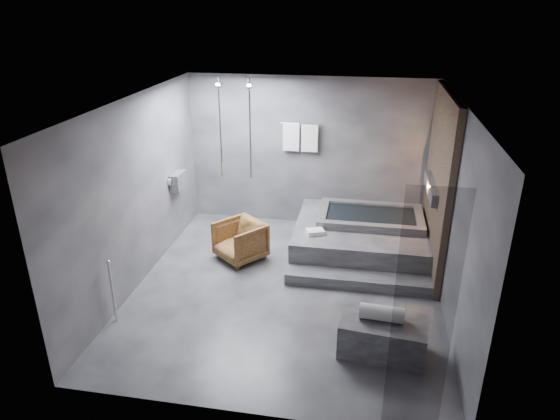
# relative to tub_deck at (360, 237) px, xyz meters

# --- Properties ---
(room) EXTENTS (5.00, 5.04, 2.82)m
(room) POSITION_rel_tub_deck_xyz_m (-0.65, -1.21, 1.48)
(room) COLOR #2E2E30
(room) RESTS_ON ground
(tub_deck) EXTENTS (2.20, 2.00, 0.50)m
(tub_deck) POSITION_rel_tub_deck_xyz_m (0.00, 0.00, 0.00)
(tub_deck) COLOR #333335
(tub_deck) RESTS_ON ground
(tub_step) EXTENTS (2.20, 0.36, 0.18)m
(tub_step) POSITION_rel_tub_deck_xyz_m (0.00, -1.18, -0.16)
(tub_step) COLOR #333335
(tub_step) RESTS_ON ground
(concrete_bench) EXTENTS (1.08, 0.68, 0.46)m
(concrete_bench) POSITION_rel_tub_deck_xyz_m (0.34, -2.71, -0.02)
(concrete_bench) COLOR #323234
(concrete_bench) RESTS_ON ground
(driftwood_chair) EXTENTS (1.00, 1.00, 0.65)m
(driftwood_chair) POSITION_rel_tub_deck_xyz_m (-1.97, -0.64, 0.08)
(driftwood_chair) COLOR #452911
(driftwood_chair) RESTS_ON ground
(rolled_towel) EXTENTS (0.54, 0.23, 0.19)m
(rolled_towel) POSITION_rel_tub_deck_xyz_m (0.31, -2.68, 0.31)
(rolled_towel) COLOR silver
(rolled_towel) RESTS_ON concrete_bench
(deck_towel) EXTENTS (0.33, 0.29, 0.07)m
(deck_towel) POSITION_rel_tub_deck_xyz_m (-0.73, -0.52, 0.29)
(deck_towel) COLOR white
(deck_towel) RESTS_ON tub_deck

